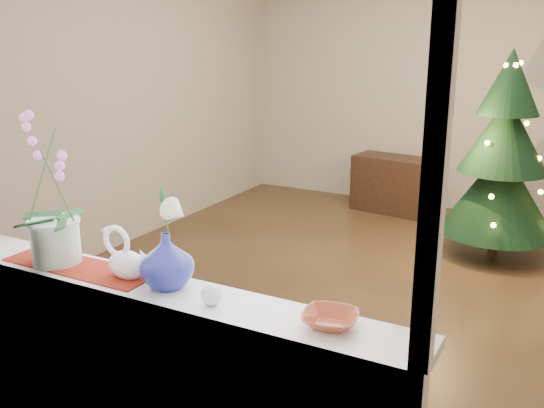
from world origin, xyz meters
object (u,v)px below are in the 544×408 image
(blue_vase, at_px, (166,256))
(swan, at_px, (127,254))
(xmas_tree, at_px, (503,156))
(side_table, at_px, (392,184))
(amber_dish, at_px, (330,320))
(paperweight, at_px, (212,295))
(orchid_pot, at_px, (50,191))

(blue_vase, bearing_deg, swan, -178.53)
(xmas_tree, bearing_deg, side_table, 144.29)
(blue_vase, relative_size, amber_dish, 1.56)
(paperweight, bearing_deg, amber_dish, 6.92)
(paperweight, distance_m, xmas_tree, 3.67)
(swan, height_order, blue_vase, blue_vase)
(swan, relative_size, blue_vase, 0.95)
(swan, bearing_deg, side_table, 76.36)
(swan, height_order, side_table, swan)
(amber_dish, bearing_deg, blue_vase, -179.99)
(amber_dish, bearing_deg, orchid_pot, -178.80)
(side_table, bearing_deg, orchid_pot, -83.22)
(blue_vase, xyz_separation_m, amber_dish, (0.67, 0.00, -0.10))
(blue_vase, xyz_separation_m, xmas_tree, (0.70, 3.59, -0.17))
(blue_vase, distance_m, side_table, 4.54)
(xmas_tree, bearing_deg, blue_vase, -101.10)
(amber_dish, bearing_deg, swan, -179.67)
(orchid_pot, xyz_separation_m, xmas_tree, (1.27, 3.61, -0.37))
(xmas_tree, bearing_deg, paperweight, -97.28)
(orchid_pot, distance_m, paperweight, 0.85)
(blue_vase, bearing_deg, paperweight, -12.47)
(paperweight, height_order, amber_dish, paperweight)
(swan, height_order, amber_dish, swan)
(swan, distance_m, amber_dish, 0.87)
(swan, relative_size, xmas_tree, 0.13)
(paperweight, height_order, xmas_tree, xmas_tree)
(paperweight, xyz_separation_m, xmas_tree, (0.46, 3.64, -0.09))
(orchid_pot, xyz_separation_m, swan, (0.37, 0.02, -0.22))
(swan, xyz_separation_m, side_table, (-0.31, 4.46, -0.72))
(swan, xyz_separation_m, xmas_tree, (0.90, 3.59, -0.15))
(swan, bearing_deg, blue_vase, -16.09)
(paperweight, bearing_deg, side_table, 99.30)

